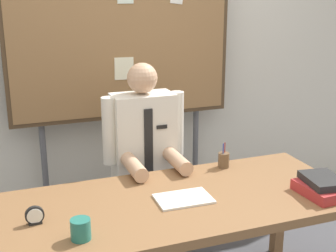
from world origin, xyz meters
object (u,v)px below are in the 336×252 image
object	(u,v)px
desk	(181,211)
person	(144,172)
pen_holder	(224,160)
bulletin_board	(122,36)
coffee_mug	(81,229)
desk_clock	(35,216)
book_stack	(322,186)
open_notebook	(184,199)

from	to	relation	value
desk	person	distance (m)	0.65
desk	pen_holder	world-z (taller)	pen_holder
person	bulletin_board	world-z (taller)	bulletin_board
desk	bulletin_board	distance (m)	1.40
pen_holder	coffee_mug	bearing A→B (deg)	-150.93
desk_clock	pen_holder	distance (m)	1.23
pen_holder	bulletin_board	bearing A→B (deg)	117.58
desk	bulletin_board	xyz separation A→B (m)	(0.00, 1.13, 0.84)
person	coffee_mug	xyz separation A→B (m)	(-0.58, -0.88, 0.15)
coffee_mug	pen_holder	world-z (taller)	pen_holder
book_stack	coffee_mug	bearing A→B (deg)	-179.61
desk_clock	coffee_mug	xyz separation A→B (m)	(0.18, -0.22, 0.01)
desk	book_stack	bearing A→B (deg)	-16.65
coffee_mug	bulletin_board	bearing A→B (deg)	66.95
bulletin_board	book_stack	world-z (taller)	bulletin_board
book_stack	person	bearing A→B (deg)	130.21
desk	coffee_mug	bearing A→B (deg)	-158.29
person	pen_holder	bearing A→B (deg)	-38.06
open_notebook	coffee_mug	distance (m)	0.62
bulletin_board	coffee_mug	xyz separation A→B (m)	(-0.58, -1.36, -0.71)
person	pen_holder	distance (m)	0.55
book_stack	bulletin_board	bearing A→B (deg)	118.71
pen_holder	person	bearing A→B (deg)	141.94
bulletin_board	pen_holder	xyz separation A→B (m)	(0.42, -0.80, -0.71)
book_stack	desk	bearing A→B (deg)	163.35
bulletin_board	desk_clock	xyz separation A→B (m)	(-0.76, -1.14, -0.72)
desk	pen_holder	size ratio (longest dim) A/B	11.78
person	coffee_mug	distance (m)	1.07
pen_holder	book_stack	bearing A→B (deg)	-59.67
open_notebook	coffee_mug	world-z (taller)	coffee_mug
person	bulletin_board	xyz separation A→B (m)	(0.00, 0.48, 0.86)
coffee_mug	book_stack	bearing A→B (deg)	0.39
bulletin_board	open_notebook	distance (m)	1.37
bulletin_board	pen_holder	bearing A→B (deg)	-62.42
bulletin_board	book_stack	bearing A→B (deg)	-61.29
desk_clock	coffee_mug	bearing A→B (deg)	-50.36
open_notebook	desk_clock	bearing A→B (deg)	179.44
desk	book_stack	xyz separation A→B (m)	(0.74, -0.22, 0.12)
open_notebook	pen_holder	size ratio (longest dim) A/B	1.84
bulletin_board	desk_clock	bearing A→B (deg)	-123.61
person	bulletin_board	distance (m)	0.98
bulletin_board	coffee_mug	world-z (taller)	bulletin_board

